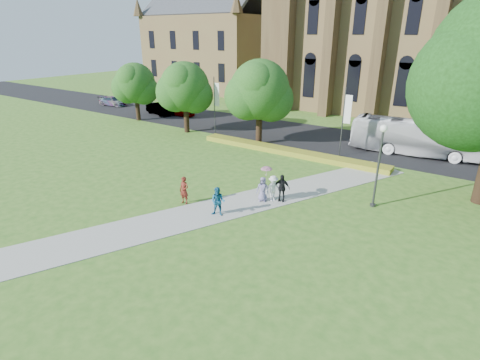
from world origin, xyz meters
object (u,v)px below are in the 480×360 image
Objects in this scene: car_0 at (182,111)px; pedestrian_0 at (184,190)px; streetlamp at (380,157)px; tour_coach at (419,137)px; car_2 at (113,101)px; car_1 at (159,109)px.

pedestrian_0 is (18.64, -19.88, 0.30)m from car_0.
streetlamp is 2.93× the size of pedestrian_0.
tour_coach is 2.56× the size of car_2.
tour_coach is 21.95m from pedestrian_0.
streetlamp is 44.38m from car_2.
pedestrian_0 is at bearing -136.86° from car_0.
car_2 is (-42.34, 0.10, -0.95)m from tour_coach.
streetlamp is at bearing -115.03° from car_0.
streetlamp is 31.77m from car_0.
pedestrian_0 is at bearing 146.26° from tour_coach.
tour_coach is at bearing -75.39° from car_1.
tour_coach reaches higher than car_0.
streetlamp reaches higher than pedestrian_0.
car_1 is at bearing 158.70° from streetlamp.
tour_coach is at bearing 89.93° from streetlamp.
tour_coach is 2.51× the size of car_1.
car_0 is at bearing 154.98° from streetlamp.
car_2 is (-13.64, -0.29, 0.04)m from car_0.
pedestrian_0 is (-10.06, -19.49, -0.69)m from tour_coach.
tour_coach is at bearing 57.29° from pedestrian_0.
car_2 is (-42.33, 13.10, -2.62)m from streetlamp.
car_0 is at bearing -97.75° from car_2.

